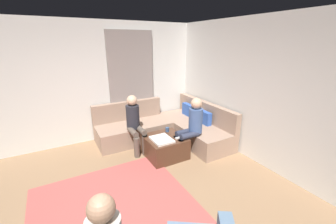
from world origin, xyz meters
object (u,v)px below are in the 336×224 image
(sectional_couch, at_px, (168,128))
(person_on_couch_back, at_px, (192,125))
(game_remote, at_px, (179,138))
(ottoman, at_px, (165,147))
(coffee_mug, at_px, (167,130))
(person_on_couch_side, at_px, (135,121))

(sectional_couch, distance_m, person_on_couch_back, 0.96)
(game_remote, bearing_deg, ottoman, -129.29)
(coffee_mug, distance_m, game_remote, 0.40)
(game_remote, bearing_deg, person_on_couch_side, -138.49)
(sectional_couch, height_order, game_remote, sectional_couch)
(ottoman, distance_m, coffee_mug, 0.38)
(sectional_couch, bearing_deg, game_remote, -15.28)
(sectional_couch, distance_m, person_on_couch_side, 0.97)
(coffee_mug, height_order, person_on_couch_side, person_on_couch_side)
(game_remote, bearing_deg, coffee_mug, -174.29)
(sectional_couch, distance_m, coffee_mug, 0.58)
(ottoman, bearing_deg, game_remote, 50.71)
(sectional_couch, bearing_deg, person_on_couch_side, -80.49)
(sectional_couch, height_order, coffee_mug, sectional_couch)
(person_on_couch_back, xyz_separation_m, person_on_couch_side, (-0.73, -0.94, 0.00))
(coffee_mug, height_order, game_remote, coffee_mug)
(game_remote, distance_m, person_on_couch_side, 1.00)
(ottoman, height_order, game_remote, game_remote)
(coffee_mug, xyz_separation_m, person_on_couch_back, (0.41, 0.33, 0.19))
(person_on_couch_side, bearing_deg, person_on_couch_back, 141.90)
(sectional_couch, relative_size, person_on_couch_side, 2.12)
(ottoman, height_order, person_on_couch_side, person_on_couch_side)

